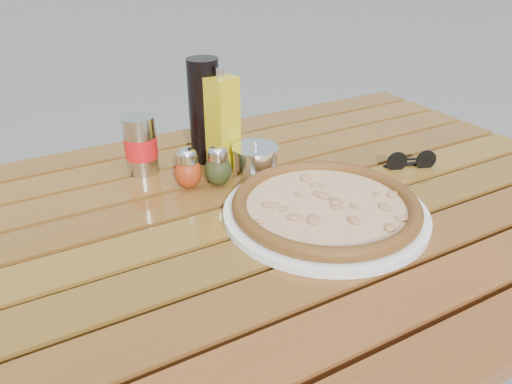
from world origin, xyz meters
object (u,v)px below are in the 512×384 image
table (261,246)px  pizza (326,205)px  dark_bottle (205,111)px  sunglasses (411,161)px  plate (325,213)px  parmesan_tin (255,160)px  oregano_shaker (218,166)px  olive_oil_cruet (222,122)px  soda_can (141,145)px  pepper_shaker (188,169)px

table → pizza: size_ratio=3.29×
dark_bottle → sunglasses: size_ratio=2.01×
plate → parmesan_tin: parmesan_tin is taller
oregano_shaker → sunglasses: (0.39, -0.13, -0.02)m
table → pizza: pizza is taller
dark_bottle → olive_oil_cruet: size_ratio=1.05×
plate → soda_can: 0.40m
pizza → soda_can: size_ratio=3.55×
oregano_shaker → olive_oil_cruet: (0.05, 0.08, 0.06)m
pepper_shaker → parmesan_tin: (0.14, -0.01, -0.01)m
table → oregano_shaker: 0.18m
pepper_shaker → parmesan_tin: pepper_shaker is taller
pizza → oregano_shaker: oregano_shaker is taller
dark_bottle → parmesan_tin: bearing=-63.0°
pepper_shaker → sunglasses: 0.47m
sunglasses → dark_bottle: bearing=166.2°
dark_bottle → oregano_shaker: bearing=-103.7°
table → pepper_shaker: size_ratio=17.07×
pizza → pepper_shaker: size_ratio=5.19×
dark_bottle → soda_can: dark_bottle is taller
pepper_shaker → olive_oil_cruet: bearing=30.2°
oregano_shaker → parmesan_tin: 0.09m
oregano_shaker → soda_can: bearing=130.7°
pizza → oregano_shaker: size_ratio=5.19×
dark_bottle → olive_oil_cruet: (0.02, -0.04, -0.01)m
table → dark_bottle: bearing=88.0°
pepper_shaker → oregano_shaker: 0.06m
table → soda_can: size_ratio=11.67×
sunglasses → oregano_shaker: bearing=-177.2°
plate → dark_bottle: dark_bottle is taller
table → pizza: 0.15m
table → dark_bottle: dark_bottle is taller
table → oregano_shaker: bearing=98.6°
plate → dark_bottle: (-0.08, 0.33, 0.10)m
dark_bottle → soda_can: 0.15m
pepper_shaker → sunglasses: size_ratio=0.75×
sunglasses → pizza: bearing=-143.5°
soda_can → table: bearing=-63.5°
parmesan_tin → sunglasses: (0.30, -0.14, -0.01)m
olive_oil_cruet → sunglasses: bearing=-32.2°
oregano_shaker → dark_bottle: 0.14m
table → olive_oil_cruet: olive_oil_cruet is taller
plate → olive_oil_cruet: 0.30m
soda_can → plate: bearing=-56.5°
pizza → olive_oil_cruet: olive_oil_cruet is taller
oregano_shaker → olive_oil_cruet: olive_oil_cruet is taller
soda_can → pizza: bearing=-56.5°
table → dark_bottle: (0.01, 0.26, 0.19)m
dark_bottle → sunglasses: dark_bottle is taller
pizza → parmesan_tin: bearing=96.0°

